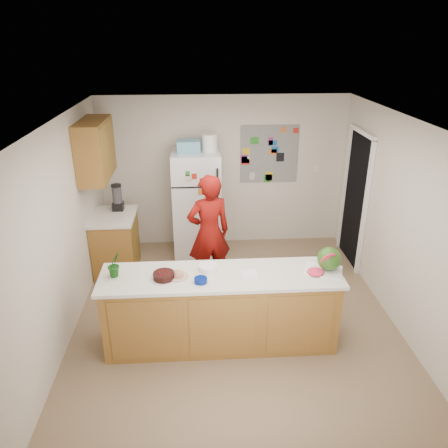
{
  "coord_description": "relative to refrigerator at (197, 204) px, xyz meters",
  "views": [
    {
      "loc": [
        -0.43,
        -4.68,
        3.37
      ],
      "look_at": [
        -0.12,
        0.2,
        1.22
      ],
      "focal_mm": 35.0,
      "sensor_mm": 36.0,
      "label": 1
    }
  ],
  "objects": [
    {
      "name": "white_bowl",
      "position": [
        0.11,
        -2.27,
        0.1
      ],
      "size": [
        0.26,
        0.26,
        0.06
      ],
      "primitive_type": "cylinder",
      "rotation": [
        0.0,
        0.0,
        0.31
      ],
      "color": "silver",
      "rests_on": "peninsula_top"
    },
    {
      "name": "fridge_top_bin",
      "position": [
        -0.1,
        0.0,
        0.94
      ],
      "size": [
        0.35,
        0.28,
        0.18
      ],
      "primitive_type": "cube",
      "color": "#5999B2",
      "rests_on": "refrigerator"
    },
    {
      "name": "wall_right",
      "position": [
        2.46,
        -1.88,
        0.4
      ],
      "size": [
        0.02,
        4.5,
        2.5
      ],
      "primitive_type": "cube",
      "color": "beige",
      "rests_on": "ground"
    },
    {
      "name": "wall_back",
      "position": [
        0.45,
        0.38,
        0.4
      ],
      "size": [
        4.0,
        0.02,
        2.5
      ],
      "primitive_type": "cube",
      "color": "beige",
      "rests_on": "ground"
    },
    {
      "name": "peninsula_base",
      "position": [
        0.25,
        -2.38,
        -0.41
      ],
      "size": [
        2.6,
        0.62,
        0.88
      ],
      "primitive_type": "cube",
      "color": "brown",
      "rests_on": "floor"
    },
    {
      "name": "side_counter_base",
      "position": [
        -1.24,
        -0.53,
        -0.42
      ],
      "size": [
        0.6,
        0.8,
        0.86
      ],
      "primitive_type": "cube",
      "color": "brown",
      "rests_on": "floor"
    },
    {
      "name": "cherry_bowl",
      "position": [
        -0.37,
        -2.42,
        0.11
      ],
      "size": [
        0.27,
        0.27,
        0.07
      ],
      "primitive_type": "cylinder",
      "rotation": [
        0.0,
        0.0,
        0.16
      ],
      "color": "black",
      "rests_on": "peninsula_top"
    },
    {
      "name": "watermelon_slice",
      "position": [
        1.3,
        -2.43,
        0.09
      ],
      "size": [
        0.17,
        0.17,
        0.02
      ],
      "primitive_type": "cylinder",
      "color": "#DE3844",
      "rests_on": "cutting_board"
    },
    {
      "name": "person",
      "position": [
        0.16,
        -1.11,
        -0.01
      ],
      "size": [
        0.7,
        0.55,
        1.68
      ],
      "primitive_type": "imported",
      "rotation": [
        0.0,
        0.0,
        3.42
      ],
      "color": "maroon",
      "rests_on": "floor"
    },
    {
      "name": "doorway",
      "position": [
        2.44,
        -0.43,
        0.17
      ],
      "size": [
        0.03,
        0.85,
        2.04
      ],
      "primitive_type": "cube",
      "color": "black",
      "rests_on": "ground"
    },
    {
      "name": "wall_left",
      "position": [
        -1.56,
        -1.88,
        0.4
      ],
      "size": [
        0.02,
        4.5,
        2.5
      ],
      "primitive_type": "cube",
      "color": "beige",
      "rests_on": "ground"
    },
    {
      "name": "watermelon",
      "position": [
        1.46,
        -2.36,
        0.22
      ],
      "size": [
        0.27,
        0.27,
        0.27
      ],
      "primitive_type": "sphere",
      "color": "#2B581A",
      "rests_on": "cutting_board"
    },
    {
      "name": "photo_collage",
      "position": [
        1.2,
        0.36,
        0.7
      ],
      "size": [
        0.95,
        0.01,
        0.95
      ],
      "primitive_type": "cube",
      "color": "slate",
      "rests_on": "wall_back"
    },
    {
      "name": "upper_cabinets",
      "position": [
        -1.37,
        -0.58,
        1.05
      ],
      "size": [
        0.35,
        1.0,
        0.8
      ],
      "primitive_type": "cube",
      "color": "brown",
      "rests_on": "wall_left"
    },
    {
      "name": "blender_appliance",
      "position": [
        -1.19,
        -0.31,
        0.24
      ],
      "size": [
        0.14,
        0.14,
        0.38
      ],
      "primitive_type": "cylinder",
      "color": "black",
      "rests_on": "side_counter_top"
    },
    {
      "name": "potted_plant",
      "position": [
        -0.91,
        -2.33,
        0.21
      ],
      "size": [
        0.18,
        0.2,
        0.29
      ],
      "primitive_type": "imported",
      "rotation": [
        0.0,
        0.0,
        1.1
      ],
      "color": "#14440A",
      "rests_on": "peninsula_top"
    },
    {
      "name": "paper_towel",
      "position": [
        0.56,
        -2.38,
        0.08
      ],
      "size": [
        0.19,
        0.17,
        0.02
      ],
      "primitive_type": "cube",
      "rotation": [
        0.0,
        0.0,
        0.04
      ],
      "color": "silver",
      "rests_on": "peninsula_top"
    },
    {
      "name": "refrigerator",
      "position": [
        0.0,
        0.0,
        0.0
      ],
      "size": [
        0.75,
        0.7,
        1.7
      ],
      "primitive_type": "cube",
      "color": "silver",
      "rests_on": "floor"
    },
    {
      "name": "plate",
      "position": [
        -0.22,
        -2.4,
        0.08
      ],
      "size": [
        0.23,
        0.23,
        0.02
      ],
      "primitive_type": "cylinder",
      "rotation": [
        0.0,
        0.0,
        0.01
      ],
      "color": "beige",
      "rests_on": "peninsula_top"
    },
    {
      "name": "floor",
      "position": [
        0.45,
        -1.88,
        -0.86
      ],
      "size": [
        4.0,
        4.5,
        0.02
      ],
      "primitive_type": "cube",
      "color": "brown",
      "rests_on": "ground"
    },
    {
      "name": "cutting_board",
      "position": [
        1.4,
        -2.38,
        0.08
      ],
      "size": [
        0.49,
        0.43,
        0.01
      ],
      "primitive_type": "cube",
      "rotation": [
        0.0,
        0.0,
        -0.34
      ],
      "color": "white",
      "rests_on": "peninsula_top"
    },
    {
      "name": "peninsula_top",
      "position": [
        0.25,
        -2.38,
        0.05
      ],
      "size": [
        2.68,
        0.7,
        0.04
      ],
      "primitive_type": "cube",
      "color": "silver",
      "rests_on": "peninsula_base"
    },
    {
      "name": "cobalt_bowl",
      "position": [
        0.03,
        -2.53,
        0.1
      ],
      "size": [
        0.16,
        0.16,
        0.05
      ],
      "primitive_type": "cylinder",
      "rotation": [
        0.0,
        0.0,
        -0.12
      ],
      "color": "#031462",
      "rests_on": "peninsula_top"
    },
    {
      "name": "keys",
      "position": [
        1.42,
        -2.5,
        0.08
      ],
      "size": [
        0.09,
        0.06,
        0.01
      ],
      "primitive_type": "cube",
      "rotation": [
        0.0,
        0.0,
        0.26
      ],
      "color": "slate",
      "rests_on": "peninsula_top"
    },
    {
      "name": "side_counter_top",
      "position": [
        -1.24,
        -0.53,
        0.03
      ],
      "size": [
        0.64,
        0.84,
        0.04
      ],
      "primitive_type": "cube",
      "color": "silver",
      "rests_on": "side_counter_base"
    },
    {
      "name": "ceiling",
      "position": [
        0.45,
        -1.88,
        1.66
      ],
      "size": [
        4.0,
        4.5,
        0.02
      ],
      "primitive_type": "cube",
      "color": "white",
      "rests_on": "wall_back"
    }
  ]
}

